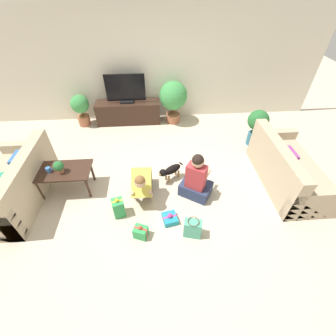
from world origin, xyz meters
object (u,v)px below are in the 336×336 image
at_px(sofa_right, 287,170).
at_px(potted_plant_back_left, 81,107).
at_px(coffee_table, 64,173).
at_px(gift_box_a, 141,232).
at_px(tv, 126,90).
at_px(dog, 170,170).
at_px(sofa_left, 16,186).
at_px(mug, 49,170).
at_px(gift_box_c, 118,208).
at_px(person_sitting, 196,180).
at_px(gift_bag_a, 193,228).
at_px(potted_plant_corner_right, 257,124).
at_px(tabletop_plant, 59,167).
at_px(gift_box_b, 170,218).
at_px(potted_plant_back_right, 173,97).
at_px(tv_console, 129,112).
at_px(person_kneeling, 143,183).

xyz_separation_m(sofa_right, potted_plant_back_left, (-4.19, 2.39, 0.18)).
xyz_separation_m(coffee_table, gift_box_a, (1.33, -1.07, -0.32)).
height_order(tv, dog, tv).
height_order(sofa_left, potted_plant_back_left, sofa_left).
relative_size(dog, mug, 4.04).
bearing_deg(gift_box_a, gift_box_c, 129.93).
distance_m(coffee_table, person_sitting, 2.31).
distance_m(potted_plant_back_left, gift_bag_a, 4.12).
bearing_deg(potted_plant_corner_right, gift_box_c, -148.14).
height_order(sofa_left, gift_box_a, sofa_left).
relative_size(gift_box_a, gift_box_c, 0.64).
xyz_separation_m(sofa_left, tabletop_plant, (0.79, 0.10, 0.30)).
bearing_deg(tabletop_plant, gift_box_c, -31.13).
bearing_deg(gift_box_a, potted_plant_corner_right, 41.41).
distance_m(tv, gift_box_b, 3.38).
relative_size(person_sitting, gift_box_a, 3.75).
bearing_deg(sofa_right, potted_plant_back_left, 60.31).
xyz_separation_m(gift_box_b, gift_box_c, (-0.83, 0.19, 0.11)).
bearing_deg(potted_plant_back_right, tv, 177.51).
height_order(sofa_right, tv_console, sofa_right).
distance_m(potted_plant_corner_right, dog, 2.27).
height_order(dog, gift_box_b, dog).
relative_size(gift_bag_a, tabletop_plant, 1.56).
height_order(tv, person_kneeling, tv).
relative_size(potted_plant_corner_right, gift_box_a, 3.38).
distance_m(tv_console, gift_box_a, 3.45).
bearing_deg(person_kneeling, mug, 173.55).
bearing_deg(gift_bag_a, person_sitting, 77.84).
height_order(gift_box_a, mug, mug).
height_order(potted_plant_corner_right, person_sitting, person_sitting).
bearing_deg(gift_box_a, tv_console, 95.99).
height_order(potted_plant_corner_right, gift_box_b, potted_plant_corner_right).
distance_m(coffee_table, tabletop_plant, 0.19).
bearing_deg(sofa_right, potted_plant_back_right, 38.37).
height_order(person_kneeling, tabletop_plant, person_kneeling).
distance_m(person_kneeling, tabletop_plant, 1.42).
xyz_separation_m(sofa_right, gift_box_b, (-2.22, -0.74, -0.24)).
bearing_deg(mug, gift_box_b, -21.79).
relative_size(tv, gift_box_a, 3.82).
bearing_deg(tv, potted_plant_back_right, -2.49).
distance_m(person_sitting, gift_box_c, 1.38).
distance_m(potted_plant_back_left, person_kneeling, 3.00).
bearing_deg(tv_console, potted_plant_back_left, -177.51).
height_order(potted_plant_corner_right, mug, potted_plant_corner_right).
xyz_separation_m(sofa_right, tabletop_plant, (-4.02, 0.04, 0.30)).
xyz_separation_m(person_sitting, tabletop_plant, (-2.30, 0.24, 0.26)).
height_order(coffee_table, tv, tv).
relative_size(potted_plant_corner_right, potted_plant_back_left, 1.05).
height_order(sofa_left, gift_box_c, sofa_left).
xyz_separation_m(potted_plant_corner_right, person_sitting, (-1.58, -1.45, -0.18)).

